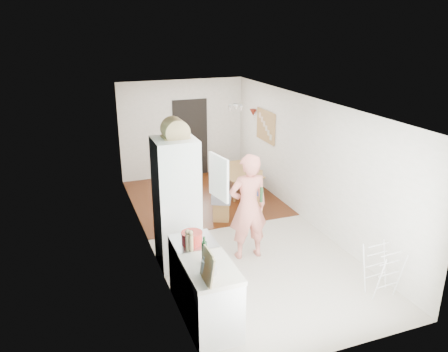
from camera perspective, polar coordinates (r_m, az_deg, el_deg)
room_shell at (r=8.05m, az=1.13°, el=0.79°), size 3.20×7.00×2.50m
floor at (r=8.53m, az=1.08°, el=-7.20°), size 3.20×7.00×0.01m
wood_floor_overlay at (r=10.12m, az=-2.76°, el=-2.77°), size 3.20×3.30×0.01m
sage_wall_panel at (r=5.59m, az=-6.51°, el=-1.32°), size 0.02×3.00×1.30m
tile_splashback at (r=5.41m, az=-4.71°, el=-10.23°), size 0.02×1.90×0.50m
doorway_recess at (r=11.35m, az=-4.40°, el=4.95°), size 0.90×0.04×2.00m
base_cabinet at (r=5.86m, az=-1.73°, el=-15.90°), size 0.60×0.90×0.86m
worktop at (r=5.61m, az=-1.78°, el=-12.07°), size 0.62×0.92×0.06m
range_cooker at (r=6.45m, az=-3.92°, el=-12.20°), size 0.60×0.60×0.88m
cooker_top at (r=6.23m, az=-4.02°, el=-8.59°), size 0.60×0.60×0.04m
fridge_housing at (r=7.05m, az=-6.20°, el=-3.61°), size 0.66×0.66×2.15m
fridge_door at (r=6.77m, az=-0.70°, el=-0.16°), size 0.14×0.56×0.70m
fridge_interior at (r=6.96m, az=-3.87°, el=0.33°), size 0.02×0.52×0.66m
pinboard at (r=10.26m, az=5.50°, el=6.53°), size 0.03×0.90×0.70m
pinboard_frame at (r=10.25m, az=5.42°, el=6.53°), size 0.00×0.94×0.74m
wall_sconce at (r=10.78m, az=3.83°, el=8.29°), size 0.18×0.18×0.16m
person at (r=7.23m, az=3.19°, el=-2.85°), size 0.81×0.55×2.17m
dining_table at (r=10.46m, az=1.80°, el=-0.74°), size 0.72×1.26×0.44m
dining_chair at (r=9.27m, az=3.96°, el=-2.09°), size 0.47×0.47×0.86m
stool at (r=8.90m, az=-0.36°, el=-4.52°), size 0.42×0.42×0.42m
grey_drape at (r=8.75m, az=-0.36°, el=-2.86°), size 0.50×0.50×0.17m
drying_rack at (r=6.93m, az=19.96°, el=-11.63°), size 0.41×0.38×0.76m
bread_bin at (r=6.76m, az=-6.41°, el=5.92°), size 0.43×0.41×0.21m
red_casserole at (r=6.10m, az=-4.22°, el=-8.06°), size 0.33×0.33×0.17m
steel_pan at (r=5.44m, az=-1.84°, el=-12.19°), size 0.19×0.19×0.09m
held_bottle at (r=7.07m, az=4.91°, el=-2.44°), size 0.05×0.05×0.25m
bottle_a at (r=5.61m, az=-2.59°, el=-9.96°), size 0.08×0.08×0.30m
bottle_b at (r=5.57m, az=-2.48°, el=-10.37°), size 0.08×0.08×0.27m
bottle_c at (r=5.35m, az=-2.47°, el=-12.01°), size 0.10×0.10×0.22m
pepper_mill_front at (r=5.91m, az=-4.34°, el=-8.71°), size 0.08×0.08×0.23m
pepper_mill_back at (r=5.93m, az=-4.76°, el=-8.61°), size 0.07×0.07×0.24m
chopping_boards at (r=5.20m, az=-2.16°, el=-11.80°), size 0.05×0.30×0.41m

